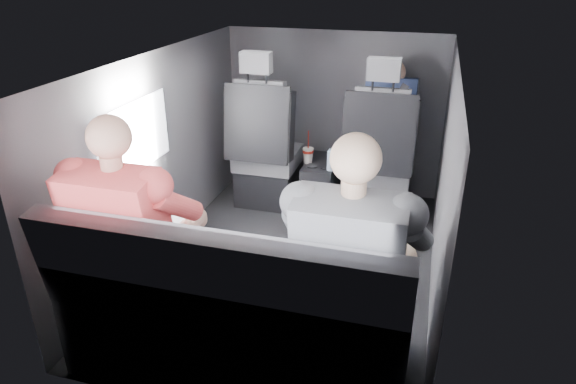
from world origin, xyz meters
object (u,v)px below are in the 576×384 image
(front_seat_right, at_px, (378,169))
(center_console, at_px, (321,185))
(front_seat_left, at_px, (266,158))
(laptop_black, at_px, (358,252))
(passenger_rear_left, at_px, (138,237))
(passenger_rear_right, at_px, (353,269))
(rear_bench, at_px, (232,326))
(passenger_front_right, at_px, (389,117))
(water_bottle, at_px, (331,160))
(soda_cup, at_px, (308,155))
(laptop_white, at_px, (144,224))

(front_seat_right, relative_size, center_console, 2.64)
(front_seat_right, bearing_deg, front_seat_left, 180.00)
(laptop_black, relative_size, passenger_rear_left, 0.29)
(front_seat_left, relative_size, passenger_rear_right, 0.98)
(front_seat_left, xyz_separation_m, rear_bench, (0.45, -1.90, -0.09))
(front_seat_left, xyz_separation_m, passenger_front_right, (0.93, 0.26, 0.34))
(laptop_black, distance_m, passenger_rear_right, 0.18)
(water_bottle, bearing_deg, front_seat_right, 17.37)
(water_bottle, xyz_separation_m, passenger_rear_right, (0.43, -1.70, 0.18))
(soda_cup, bearing_deg, center_console, 26.48)
(front_seat_right, xyz_separation_m, passenger_rear_left, (-0.95, -1.81, 0.25))
(laptop_black, bearing_deg, center_console, 107.56)
(laptop_white, xyz_separation_m, passenger_rear_left, (0.06, -0.15, 0.01))
(rear_bench, distance_m, soda_cup, 1.90)
(front_seat_left, xyz_separation_m, passenger_rear_right, (0.98, -1.81, 0.26))
(water_bottle, bearing_deg, laptop_black, -74.26)
(soda_cup, distance_m, passenger_front_right, 0.69)
(soda_cup, height_order, laptop_white, laptop_white)
(center_console, xyz_separation_m, laptop_black, (0.53, -1.67, 0.44))
(laptop_black, relative_size, passenger_front_right, 0.49)
(rear_bench, bearing_deg, passenger_rear_right, 10.04)
(front_seat_left, xyz_separation_m, front_seat_right, (0.90, 0.00, 0.00))
(water_bottle, xyz_separation_m, laptop_black, (0.43, -1.52, 0.16))
(passenger_rear_left, bearing_deg, front_seat_left, 88.34)
(center_console, height_order, laptop_black, laptop_black)
(front_seat_left, distance_m, laptop_white, 1.68)
(front_seat_left, xyz_separation_m, laptop_black, (0.98, -1.63, 0.24))
(laptop_white, bearing_deg, front_seat_right, 58.66)
(front_seat_left, height_order, front_seat_right, same)
(passenger_rear_left, bearing_deg, center_console, 74.79)
(front_seat_right, relative_size, soda_cup, 4.83)
(rear_bench, height_order, passenger_front_right, passenger_front_right)
(front_seat_left, bearing_deg, front_seat_right, 0.00)
(passenger_rear_right, bearing_deg, front_seat_right, 92.58)
(front_seat_right, distance_m, rear_bench, 1.96)
(rear_bench, bearing_deg, front_seat_left, 103.31)
(front_seat_right, bearing_deg, rear_bench, -103.31)
(soda_cup, height_order, laptop_black, laptop_black)
(passenger_front_right, bearing_deg, rear_bench, -102.47)
(laptop_white, bearing_deg, passenger_rear_left, -69.03)
(passenger_rear_right, distance_m, passenger_front_right, 2.07)
(rear_bench, relative_size, laptop_black, 4.35)
(center_console, xyz_separation_m, soda_cup, (-0.10, -0.05, 0.27))
(soda_cup, bearing_deg, laptop_black, -68.80)
(laptop_black, bearing_deg, soda_cup, 111.20)
(front_seat_right, relative_size, water_bottle, 7.50)
(soda_cup, height_order, passenger_rear_left, passenger_rear_left)
(front_seat_right, height_order, center_console, front_seat_right)
(laptop_black, height_order, passenger_rear_right, passenger_rear_right)
(laptop_white, height_order, passenger_rear_right, passenger_rear_right)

